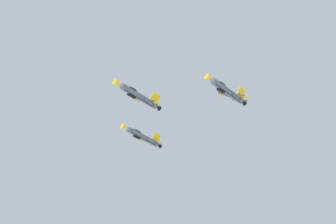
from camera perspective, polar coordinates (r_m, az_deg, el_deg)
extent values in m
cylinder|color=#4C5666|center=(119.81, -3.62, 1.95)|extent=(8.89, 10.39, 1.70)
cube|color=#232833|center=(119.73, -3.71, 1.75)|extent=(7.46, 8.72, 1.15)
cone|color=yellow|center=(116.30, -6.22, 3.50)|extent=(2.73, 2.85, 1.56)
cone|color=black|center=(123.40, -1.30, 0.57)|extent=(2.06, 2.10, 1.36)
ellipsoid|color=#192333|center=(118.59, -4.43, 2.78)|extent=(3.20, 3.45, 1.53)
cube|color=black|center=(118.57, -4.55, 2.06)|extent=(2.46, 2.58, 1.31)
cube|color=#4C5666|center=(118.51, -2.34, 1.44)|extent=(3.14, 4.04, 2.54)
cube|color=yellow|center=(117.39, -1.38, 1.11)|extent=(1.70, 1.17, 0.51)
cube|color=#4C5666|center=(122.87, -3.69, 1.66)|extent=(3.88, 2.55, 2.54)
cube|color=yellow|center=(125.21, -3.83, 1.52)|extent=(0.89, 1.68, 0.51)
cube|color=#4C5666|center=(121.25, -1.45, 0.83)|extent=(2.41, 2.49, 1.37)
cube|color=#4C5666|center=(123.76, -2.25, 0.97)|extent=(2.32, 2.19, 1.37)
cube|color=yellow|center=(122.66, -1.61, 1.72)|extent=(2.91, 3.05, 2.26)
cylinder|color=#4C5666|center=(121.04, 7.38, 2.59)|extent=(8.89, 10.39, 1.70)
cube|color=#232833|center=(120.92, 7.30, 2.40)|extent=(7.46, 8.72, 1.14)
cone|color=yellow|center=(116.60, 5.18, 4.18)|extent=(2.73, 2.85, 1.56)
cone|color=black|center=(125.46, 9.30, 1.20)|extent=(2.06, 2.10, 1.36)
ellipsoid|color=#192333|center=(119.54, 6.70, 3.44)|extent=(3.20, 3.45, 1.53)
cube|color=black|center=(119.46, 6.59, 2.72)|extent=(2.46, 2.58, 1.31)
cube|color=#4C5666|center=(120.26, 8.73, 2.09)|extent=(3.14, 4.04, 2.53)
cube|color=yellow|center=(119.53, 9.76, 1.77)|extent=(1.70, 1.17, 0.51)
cube|color=#4C5666|center=(124.01, 7.03, 2.29)|extent=(3.88, 2.55, 2.53)
cube|color=yellow|center=(126.25, 6.70, 2.14)|extent=(0.89, 1.68, 0.51)
cube|color=#4C5666|center=(123.29, 9.34, 1.47)|extent=(2.41, 2.49, 1.37)
cube|color=#4C5666|center=(125.44, 8.35, 1.59)|extent=(2.32, 2.19, 1.37)
cube|color=yellow|center=(124.64, 9.07, 2.33)|extent=(2.90, 3.05, 2.26)
cylinder|color=#4C5666|center=(139.97, -3.14, -3.12)|extent=(8.89, 10.39, 1.70)
cube|color=#232833|center=(139.89, -3.21, -3.30)|extent=(7.49, 8.75, 1.04)
cone|color=yellow|center=(136.13, -5.35, -1.94)|extent=(2.73, 2.85, 1.56)
cone|color=black|center=(143.83, -1.16, -4.18)|extent=(2.06, 2.10, 1.36)
ellipsoid|color=#192333|center=(138.64, -3.85, -2.45)|extent=(3.17, 3.42, 1.49)
cube|color=black|center=(138.63, -3.91, -3.08)|extent=(2.45, 2.57, 1.26)
cube|color=#4C5666|center=(138.82, -2.00, -3.50)|extent=(3.23, 4.23, 2.17)
cube|color=yellow|center=(137.80, -1.14, -3.73)|extent=(1.71, 1.18, 0.48)
cube|color=#4C5666|center=(143.03, -3.26, -3.36)|extent=(4.09, 2.59, 2.17)
cube|color=yellow|center=(145.35, -3.42, -3.48)|extent=(0.90, 1.68, 0.48)
cube|color=#4C5666|center=(141.66, -1.26, -3.97)|extent=(2.46, 2.58, 1.19)
cube|color=#4C5666|center=(144.08, -2.01, -3.88)|extent=(2.42, 2.22, 1.19)
cube|color=yellow|center=(143.04, -1.47, -3.21)|extent=(2.73, 2.91, 2.38)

